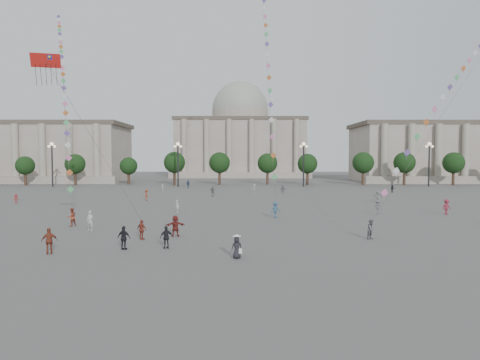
{
  "coord_description": "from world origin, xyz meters",
  "views": [
    {
      "loc": [
        -0.44,
        -31.96,
        6.95
      ],
      "look_at": [
        -0.33,
        12.0,
        4.64
      ],
      "focal_mm": 32.0,
      "sensor_mm": 36.0,
      "label": 1
    }
  ],
  "objects": [
    {
      "name": "person_crowd_8",
      "position": [
        24.88,
        19.76,
        0.95
      ],
      "size": [
        1.38,
        1.04,
        1.9
      ],
      "primitive_type": "imported",
      "rotation": [
        0.0,
        0.0,
        0.31
      ],
      "color": "maroon",
      "rests_on": "ground"
    },
    {
      "name": "tourist_4",
      "position": [
        -5.99,
        0.41,
        0.87
      ],
      "size": [
        1.1,
        0.86,
        1.74
      ],
      "primitive_type": "imported",
      "rotation": [
        0.0,
        0.0,
        3.64
      ],
      "color": "black",
      "rests_on": "ground"
    },
    {
      "name": "hall_central",
      "position": [
        0.0,
        129.22,
        14.23
      ],
      "size": [
        48.3,
        34.3,
        35.5
      ],
      "color": "gray",
      "rests_on": "ground"
    },
    {
      "name": "kite_train_east",
      "position": [
        29.79,
        24.05,
        19.48
      ],
      "size": [
        35.49,
        36.82,
        61.9
      ],
      "color": "#3F3F3F",
      "rests_on": "ground"
    },
    {
      "name": "dragon_kite",
      "position": [
        -15.4,
        1.72,
        13.71
      ],
      "size": [
        4.54,
        1.68,
        14.74
      ],
      "color": "red",
      "rests_on": "ground"
    },
    {
      "name": "person_crowd_2",
      "position": [
        -34.13,
        32.39,
        0.74
      ],
      "size": [
        0.96,
        1.1,
        1.48
      ],
      "primitive_type": "imported",
      "rotation": [
        0.0,
        0.0,
        1.03
      ],
      "color": "maroon",
      "rests_on": "ground"
    },
    {
      "name": "tree_row",
      "position": [
        0.0,
        78.0,
        5.39
      ],
      "size": [
        137.12,
        5.12,
        8.0
      ],
      "color": "#3D2A1E",
      "rests_on": "ground"
    },
    {
      "name": "tourist_1",
      "position": [
        -9.12,
        0.01,
        0.9
      ],
      "size": [
        1.13,
        0.7,
        1.8
      ],
      "primitive_type": "imported",
      "rotation": [
        0.0,
        0.0,
        2.88
      ],
      "color": "black",
      "rests_on": "ground"
    },
    {
      "name": "person_crowd_0",
      "position": [
        -11.97,
        64.61,
        0.94
      ],
      "size": [
        1.16,
        1.02,
        1.88
      ],
      "primitive_type": "imported",
      "rotation": [
        0.0,
        0.0,
        0.63
      ],
      "color": "navy",
      "rests_on": "ground"
    },
    {
      "name": "person_crowd_19",
      "position": [
        -14.1,
        -1.44,
        0.95
      ],
      "size": [
        1.2,
        0.87,
        1.89
      ],
      "primitive_type": "imported",
      "rotation": [
        0.0,
        0.0,
        3.55
      ],
      "color": "brown",
      "rests_on": "ground"
    },
    {
      "name": "tourist_0",
      "position": [
        -8.68,
        3.97,
        0.84
      ],
      "size": [
        1.06,
        0.86,
        1.69
      ],
      "primitive_type": "imported",
      "rotation": [
        0.0,
        0.0,
        2.6
      ],
      "color": "maroon",
      "rests_on": "ground"
    },
    {
      "name": "kite_flyer_0",
      "position": [
        -17.4,
        11.09,
        0.93
      ],
      "size": [
        1.14,
        1.13,
        1.86
      ],
      "primitive_type": "imported",
      "rotation": [
        0.0,
        0.0,
        3.9
      ],
      "color": "brown",
      "rests_on": "ground"
    },
    {
      "name": "person_crowd_4",
      "position": [
        2.6,
        52.52,
        0.86
      ],
      "size": [
        1.03,
        1.67,
        1.72
      ],
      "primitive_type": "imported",
      "rotation": [
        0.0,
        0.0,
        4.36
      ],
      "color": "silver",
      "rests_on": "ground"
    },
    {
      "name": "kite_train_mid",
      "position": [
        3.76,
        40.15,
        31.37
      ],
      "size": [
        0.78,
        43.32,
        70.03
      ],
      "color": "#3F3F3F",
      "rests_on": "ground"
    },
    {
      "name": "lamp_post_mid_east",
      "position": [
        15.0,
        70.0,
        7.35
      ],
      "size": [
        2.0,
        0.9,
        10.65
      ],
      "color": "#262628",
      "rests_on": "ground"
    },
    {
      "name": "person_crowd_18",
      "position": [
        -14.62,
        8.47,
        0.96
      ],
      "size": [
        0.79,
        0.62,
        1.91
      ],
      "primitive_type": "imported",
      "rotation": [
        0.0,
        0.0,
        6.03
      ],
      "color": "#B5B5B0",
      "rests_on": "ground"
    },
    {
      "name": "lamp_post_far_east",
      "position": [
        45.0,
        70.0,
        7.35
      ],
      "size": [
        2.0,
        0.9,
        10.65
      ],
      "color": "#262628",
      "rests_on": "ground"
    },
    {
      "name": "ground",
      "position": [
        0.0,
        0.0,
        0.0
      ],
      "size": [
        360.0,
        360.0,
        0.0
      ],
      "primitive_type": "plane",
      "color": "#54524F",
      "rests_on": "ground"
    },
    {
      "name": "person_crowd_6",
      "position": [
        16.79,
        20.7,
        0.85
      ],
      "size": [
        1.26,
        1.08,
        1.69
      ],
      "primitive_type": "imported",
      "rotation": [
        0.0,
        0.0,
        5.78
      ],
      "color": "#595A5E",
      "rests_on": "ground"
    },
    {
      "name": "hat_person",
      "position": [
        -0.59,
        -2.83,
        0.82
      ],
      "size": [
        0.82,
        0.61,
        1.69
      ],
      "color": "black",
      "rests_on": "ground"
    },
    {
      "name": "person_crowd_10",
      "position": [
        -16.01,
        55.03,
        0.79
      ],
      "size": [
        0.45,
        0.62,
        1.58
      ],
      "primitive_type": "imported",
      "rotation": [
        0.0,
        0.0,
        1.71
      ],
      "color": "#BABAB6",
      "rests_on": "ground"
    },
    {
      "name": "person_crowd_13",
      "position": [
        -8.3,
        22.13,
        0.8
      ],
      "size": [
        0.69,
        0.68,
        1.6
      ],
      "primitive_type": "imported",
      "rotation": [
        0.0,
        0.0,
        2.36
      ],
      "color": "#B7B7B3",
      "rests_on": "ground"
    },
    {
      "name": "lamp_post_mid_west",
      "position": [
        -15.0,
        70.0,
        7.35
      ],
      "size": [
        2.0,
        0.9,
        10.65
      ],
      "color": "#262628",
      "rests_on": "ground"
    },
    {
      "name": "kite_flyer_2",
      "position": [
        10.84,
        4.1,
        0.85
      ],
      "size": [
        1.04,
        1.0,
        1.69
      ],
      "primitive_type": "imported",
      "rotation": [
        0.0,
        0.0,
        0.62
      ],
      "color": "#5C5C60",
      "rests_on": "ground"
    },
    {
      "name": "kite_train_west",
      "position": [
        -26.8,
        32.64,
        19.78
      ],
      "size": [
        18.16,
        40.15,
        56.0
      ],
      "color": "#3F3F3F",
      "rests_on": "ground"
    },
    {
      "name": "person_crowd_9",
      "position": [
        30.22,
        53.04,
        0.77
      ],
      "size": [
        1.39,
        1.24,
        1.53
      ],
      "primitive_type": "imported",
      "rotation": [
        0.0,
        0.0,
        0.67
      ],
      "color": "black",
      "rests_on": "ground"
    },
    {
      "name": "lamp_post_far_west",
      "position": [
        -45.0,
        70.0,
        7.35
      ],
      "size": [
        2.0,
        0.9,
        10.65
      ],
      "color": "#262628",
      "rests_on": "ground"
    },
    {
      "name": "kite_flyer_1",
      "position": [
        3.77,
        17.08,
        0.94
      ],
      "size": [
        1.4,
        1.18,
        1.88
      ],
      "primitive_type": "imported",
      "rotation": [
        0.0,
        0.0,
        0.48
      ],
      "color": "#325572",
      "rests_on": "ground"
    },
    {
      "name": "person_crowd_17",
      "position": [
        -15.33,
        36.73,
        0.94
      ],
      "size": [
        1.18,
        1.4,
        1.88
      ],
      "primitive_type": "imported",
      "rotation": [
        0.0,
        0.0,
        2.06
      ],
      "color": "#974229",
      "rests_on": "ground"
    },
    {
      "name": "person_crowd_12",
      "position": [
        8.11,
        51.07,
        0.77
      ],
      "size": [
        1.47,
        1.12,
        1.55
      ],
      "primitive_type": "imported",
      "rotation": [
        0.0,
        0.0,
        2.61
      ],
      "color": "slate",
      "rests_on": "ground"
    },
    {
      "name": "person_crowd_7",
      "position": [
        21.18,
        34.34,
        0.94
      ],
      "size": [
        1.82,
        1.1,
        1.87
      ],
      "primitive_type": "imported",
      "rotation": [
        0.0,
        0.0,
        2.8
      ],
      "color": "#BBBBB6",
      "rests_on": "ground"
    },
    {
      "name": "person_crowd_16",
      "position": [
        -5.19,
        44.35,
        0.91
      ],
      "size": [
        1.11,
        0.55,
        1.83
      ],
      "primitive_type": "imported",
      "rotation": [
        0.0,
        0.0,
        6.18
      ],
      "color": "slate",
      "rests_on": "ground"
    },
    {
      "name": "tourist_2",
      "position": [
        -6.05,
        5.44,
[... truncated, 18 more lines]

